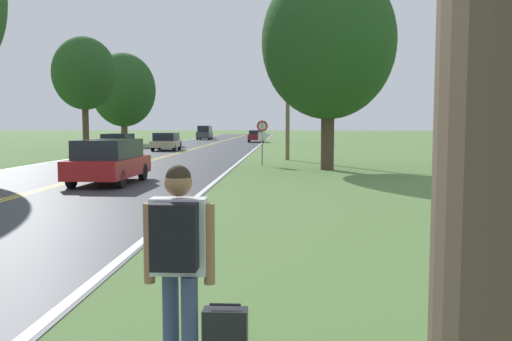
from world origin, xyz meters
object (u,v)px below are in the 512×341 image
Objects in this scene: tree_left_verge at (124,90)px; car_black_sedan_approaching at (119,144)px; car_champagne_hatchback_mid_near at (166,141)px; car_dark_grey_van_receding at (205,133)px; traffic_sign at (262,132)px; tree_far_back at (84,74)px; suitcase at (225,341)px; car_red_hatchback_nearest at (109,160)px; car_maroon_sedan_mid_far at (256,136)px; tree_mid_treeline at (329,42)px; hitchhiker_person at (178,248)px; car_silver_van_distant at (206,132)px.

tree_left_verge is 2.46× the size of car_black_sedan_approaching.
car_champagne_hatchback_mid_near is at bearing -12.25° from car_black_sedan_approaching.
traffic_sign is at bearing -168.18° from car_dark_grey_van_receding.
tree_far_back is 2.19× the size of car_champagne_hatchback_mid_near.
car_black_sedan_approaching is at bearing 18.90° from suitcase.
tree_far_back reaches higher than car_black_sedan_approaching.
car_red_hatchback_nearest is at bearing -163.65° from car_black_sedan_approaching.
suitcase is 0.14× the size of car_maroon_sedan_mid_far.
tree_mid_treeline is at bearing -148.97° from car_champagne_hatchback_mid_near.
suitcase is (0.39, 0.03, -0.82)m from hitchhiker_person.
tree_far_back is 26.48m from car_red_hatchback_nearest.
tree_far_back reaches higher than car_champagne_hatchback_mid_near.
car_silver_van_distant reaches higher than suitcase.
hitchhiker_person is 0.19× the size of tree_mid_treeline.
car_dark_grey_van_receding reaches higher than hitchhiker_person.
tree_far_back is 2.24× the size of car_black_sedan_approaching.
car_black_sedan_approaching reaches higher than car_maroon_sedan_mid_far.
tree_mid_treeline is 18.08m from car_black_sedan_approaching.
tree_far_back is (-14.94, 14.76, 4.45)m from traffic_sign.
car_dark_grey_van_receding reaches higher than car_maroon_sedan_mid_far.
car_dark_grey_van_receding is (-13.35, 50.38, -4.95)m from tree_mid_treeline.
tree_mid_treeline reaches higher than traffic_sign.
car_black_sedan_approaching is at bearing -54.13° from tree_far_back.
car_black_sedan_approaching is at bearing -176.94° from car_silver_van_distant.
suitcase is 0.26× the size of traffic_sign.
hitchhiker_person is 0.42× the size of car_maroon_sedan_mid_far.
tree_left_verge is at bearing 169.28° from car_silver_van_distant.
traffic_sign is at bearing 140.43° from tree_mid_treeline.
hitchhiker_person is 0.76× the size of traffic_sign.
suitcase is at bearing -171.60° from car_dark_grey_van_receding.
car_champagne_hatchback_mid_near is at bearing 12.72° from hitchhiker_person.
hitchhiker_person is 72.48m from car_dark_grey_van_receding.
tree_mid_treeline is at bearing -6.59° from suitcase.
tree_mid_treeline is at bearing -59.69° from tree_left_verge.
car_champagne_hatchback_mid_near is at bearing 122.50° from tree_mid_treeline.
suitcase is 0.15× the size of car_champagne_hatchback_mid_near.
car_silver_van_distant reaches higher than car_black_sedan_approaching.
tree_far_back is at bearing 171.54° from car_dark_grey_van_receding.
tree_far_back is (1.86, -16.82, 0.25)m from tree_left_verge.
tree_far_back is 2.12× the size of car_silver_van_distant.
tree_mid_treeline is at bearing -7.62° from hitchhiker_person.
car_black_sedan_approaching is 7.76m from car_champagne_hatchback_mid_near.
car_black_sedan_approaching is (4.69, -6.49, -5.43)m from tree_far_back.
car_champagne_hatchback_mid_near is at bearing -17.30° from car_maroon_sedan_mid_far.
car_dark_grey_van_receding is at bearing 8.76° from suitcase.
car_black_sedan_approaching is 39.46m from car_dark_grey_van_receding.
car_dark_grey_van_receding is at bearing 67.58° from tree_left_verge.
car_red_hatchback_nearest is (11.64, -40.83, -5.13)m from tree_left_verge.
tree_mid_treeline is (20.01, -34.22, -0.01)m from tree_left_verge.
car_champagne_hatchback_mid_near reaches higher than car_maroon_sedan_mid_far.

